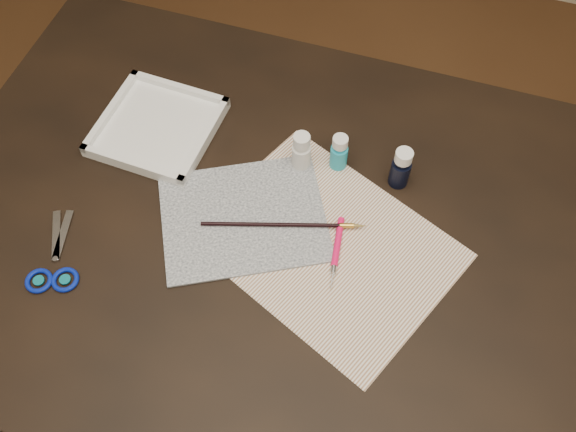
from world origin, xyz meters
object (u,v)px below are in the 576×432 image
(paper, at_px, (327,245))
(canvas, at_px, (243,217))
(paint_bottle_white, at_px, (301,151))
(paint_bottle_cyan, at_px, (339,152))
(palette_tray, at_px, (157,126))
(scissors, at_px, (53,251))
(paint_bottle_navy, at_px, (401,168))

(paper, distance_m, canvas, 0.15)
(paint_bottle_white, relative_size, paint_bottle_cyan, 1.08)
(canvas, bearing_deg, paint_bottle_white, 66.30)
(paint_bottle_cyan, relative_size, palette_tray, 0.37)
(canvas, xyz_separation_m, paint_bottle_white, (0.06, 0.14, 0.04))
(paper, relative_size, paint_bottle_white, 4.84)
(paper, height_order, paint_bottle_white, paint_bottle_white)
(scissors, bearing_deg, paper, -97.89)
(paint_bottle_cyan, bearing_deg, scissors, -141.43)
(palette_tray, bearing_deg, paper, -20.67)
(paint_bottle_navy, relative_size, scissors, 0.49)
(scissors, bearing_deg, palette_tray, -39.04)
(paper, relative_size, paint_bottle_cyan, 5.25)
(paint_bottle_white, relative_size, palette_tray, 0.40)
(canvas, height_order, palette_tray, palette_tray)
(canvas, relative_size, paint_bottle_white, 3.36)
(paint_bottle_white, height_order, paint_bottle_navy, paint_bottle_navy)
(paper, bearing_deg, palette_tray, 159.33)
(scissors, distance_m, palette_tray, 0.30)
(canvas, bearing_deg, palette_tray, 148.91)
(paint_bottle_navy, height_order, palette_tray, paint_bottle_navy)
(paint_bottle_navy, bearing_deg, paint_bottle_cyan, 178.52)
(canvas, height_order, scissors, scissors)
(canvas, relative_size, paint_bottle_cyan, 3.65)
(paint_bottle_white, bearing_deg, scissors, -138.60)
(paper, bearing_deg, paint_bottle_navy, 63.02)
(scissors, height_order, palette_tray, palette_tray)
(palette_tray, bearing_deg, paint_bottle_white, 1.26)
(paper, relative_size, canvas, 1.44)
(canvas, xyz_separation_m, scissors, (-0.28, -0.16, 0.00))
(paper, height_order, palette_tray, palette_tray)
(paint_bottle_cyan, bearing_deg, palette_tray, -175.35)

